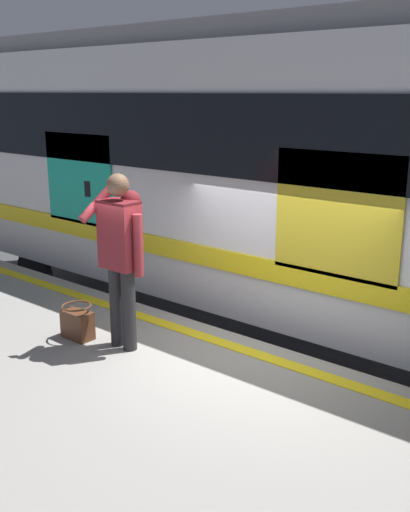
{
  "coord_description": "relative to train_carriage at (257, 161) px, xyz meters",
  "views": [
    {
      "loc": [
        -3.21,
        4.81,
        3.54
      ],
      "look_at": [
        0.49,
        0.3,
        1.91
      ],
      "focal_mm": 41.57,
      "sensor_mm": 36.0,
      "label": 1
    }
  ],
  "objects": [
    {
      "name": "passenger",
      "position": [
        -0.39,
        2.88,
        -0.56
      ],
      "size": [
        0.57,
        0.55,
        1.78
      ],
      "color": "#262628",
      "rests_on": "platform"
    },
    {
      "name": "train_carriage",
      "position": [
        0.0,
        0.0,
        0.0
      ],
      "size": [
        11.23,
        2.96,
        4.16
      ],
      "color": "silver",
      "rests_on": "ground"
    },
    {
      "name": "platform",
      "position": [
        -1.37,
        3.97,
        -2.12
      ],
      "size": [
        17.95,
        4.18,
        1.01
      ],
      "primitive_type": "cube",
      "color": "gray",
      "rests_on": "ground"
    },
    {
      "name": "safety_line",
      "position": [
        -1.37,
        2.18,
        -1.61
      ],
      "size": [
        17.59,
        0.16,
        0.01
      ],
      "primitive_type": "cube",
      "color": "yellow",
      "rests_on": "platform"
    },
    {
      "name": "track_rail_near",
      "position": [
        -1.37,
        0.71,
        -2.54
      ],
      "size": [
        23.34,
        0.08,
        0.16
      ],
      "primitive_type": "cube",
      "color": "slate",
      "rests_on": "ground"
    },
    {
      "name": "track_rail_far",
      "position": [
        -1.37,
        -0.72,
        -2.54
      ],
      "size": [
        23.34,
        0.08,
        0.16
      ],
      "primitive_type": "cube",
      "color": "slate",
      "rests_on": "ground"
    },
    {
      "name": "handbag",
      "position": [
        0.15,
        3.05,
        -1.44
      ],
      "size": [
        0.35,
        0.32,
        0.37
      ],
      "color": "#59331E",
      "rests_on": "platform"
    },
    {
      "name": "ground_plane",
      "position": [
        -1.37,
        1.88,
        -2.62
      ],
      "size": [
        26.93,
        26.93,
        0.0
      ],
      "primitive_type": "plane",
      "color": "#3D3D3F"
    }
  ]
}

